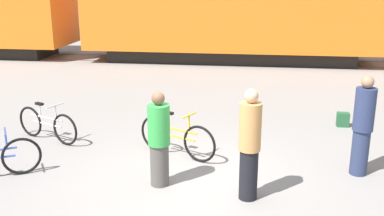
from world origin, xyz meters
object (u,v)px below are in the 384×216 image
(backpack, at_px, (343,120))
(bicycle_yellow, at_px, (177,137))
(person_in_navy, at_px, (363,126))
(person_in_tan, at_px, (250,145))
(bicycle_silver, at_px, (47,125))
(person_in_green, at_px, (159,140))

(backpack, bearing_deg, bicycle_yellow, -147.08)
(person_in_navy, bearing_deg, backpack, 40.68)
(bicycle_yellow, bearing_deg, person_in_tan, -48.39)
(bicycle_yellow, relative_size, person_in_navy, 0.90)
(bicycle_silver, height_order, backpack, bicycle_silver)
(bicycle_silver, distance_m, backpack, 6.87)
(bicycle_yellow, xyz_separation_m, person_in_green, (-0.08, -1.32, 0.43))
(bicycle_yellow, bearing_deg, person_in_green, -93.25)
(person_in_navy, distance_m, person_in_green, 3.62)
(bicycle_yellow, distance_m, person_in_navy, 3.49)
(backpack, bearing_deg, bicycle_silver, -164.17)
(person_in_navy, bearing_deg, person_in_tan, 166.90)
(bicycle_silver, relative_size, person_in_navy, 0.90)
(person_in_navy, height_order, person_in_tan, person_in_navy)
(backpack, bearing_deg, person_in_tan, -118.98)
(bicycle_silver, relative_size, person_in_tan, 0.90)
(bicycle_yellow, bearing_deg, backpack, 32.92)
(person_in_tan, distance_m, backpack, 4.62)
(bicycle_yellow, distance_m, person_in_tan, 2.24)
(person_in_tan, height_order, backpack, person_in_tan)
(bicycle_yellow, relative_size, backpack, 4.87)
(bicycle_silver, bearing_deg, person_in_green, -32.24)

